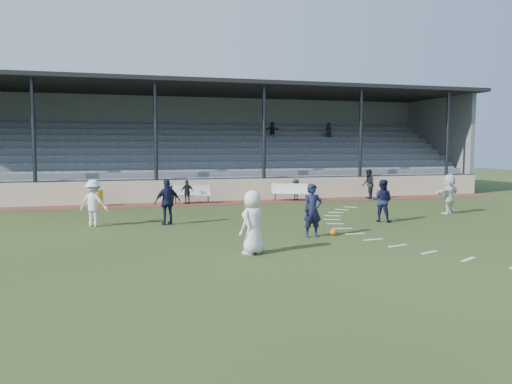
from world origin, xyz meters
TOP-DOWN VIEW (x-y plane):
  - ground at (0.00, 0.00)m, footprint 90.00×90.00m
  - cinder_track at (0.00, 10.50)m, footprint 34.00×2.00m
  - retaining_wall at (0.00, 11.55)m, footprint 34.00×0.18m
  - bench_left at (-1.25, 10.75)m, footprint 2.04×0.77m
  - bench_right at (4.15, 10.49)m, footprint 1.99×1.23m
  - trash_bin at (-5.98, 10.83)m, footprint 0.50×0.50m
  - football at (1.99, -0.10)m, footprint 0.24×0.24m
  - player_white_lead at (-1.38, -2.17)m, footprint 1.04×0.97m
  - player_navy_lead at (1.21, -0.17)m, footprint 0.66×0.45m
  - player_navy_mid at (5.17, 2.28)m, footprint 1.04×1.03m
  - player_white_wing at (-5.88, 4.13)m, footprint 1.31×1.08m
  - player_navy_wing at (-3.17, 3.79)m, footprint 1.11×0.69m
  - player_white_back at (9.31, 3.68)m, footprint 1.73×1.11m
  - official at (8.82, 10.25)m, footprint 0.88×0.99m
  - sub_left_near at (-2.36, 10.35)m, footprint 0.42×0.34m
  - sub_left_far at (-1.53, 10.39)m, footprint 0.79×0.47m
  - sub_right at (4.58, 10.69)m, footprint 0.83×0.57m
  - grandstand at (0.00, 16.26)m, footprint 34.60×9.00m
  - penalty_arc at (4.12, 0.00)m, footprint 3.89×14.63m

SIDE VIEW (x-z plane):
  - ground at x=0.00m, z-range 0.00..0.00m
  - penalty_arc at x=4.12m, z-range 0.00..0.01m
  - cinder_track at x=0.00m, z-range 0.00..0.02m
  - football at x=1.99m, z-range 0.00..0.24m
  - trash_bin at x=-5.98m, z-range 0.02..0.81m
  - sub_left_near at x=-2.36m, z-range 0.02..1.03m
  - bench_left at x=-1.25m, z-range 0.11..1.06m
  - bench_right at x=4.15m, z-range 0.11..1.06m
  - retaining_wall at x=0.00m, z-range 0.00..1.20m
  - sub_right at x=4.58m, z-range 0.02..1.20m
  - sub_left_far at x=-1.53m, z-range 0.02..1.28m
  - player_navy_mid at x=5.17m, z-range 0.00..1.70m
  - official at x=8.82m, z-range 0.02..1.73m
  - player_white_wing at x=-5.88m, z-range 0.00..1.76m
  - player_navy_wing at x=-3.17m, z-range 0.00..1.76m
  - player_navy_lead at x=1.21m, z-range 0.00..1.77m
  - player_white_lead at x=-1.38m, z-range 0.00..1.78m
  - player_white_back at x=9.31m, z-range 0.00..1.78m
  - grandstand at x=0.00m, z-range -1.10..5.51m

